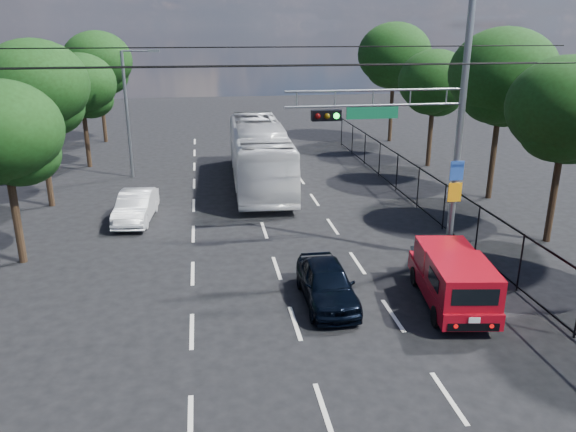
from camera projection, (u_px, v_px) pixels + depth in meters
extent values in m
plane|color=black|center=(324.00, 410.00, 12.76)|extent=(120.00, 120.00, 0.00)
cube|color=beige|center=(190.00, 424.00, 12.32)|extent=(0.12, 2.00, 0.01)
cube|color=beige|center=(192.00, 331.00, 16.06)|extent=(0.12, 2.00, 0.01)
cube|color=beige|center=(193.00, 273.00, 19.81)|extent=(0.12, 2.00, 0.01)
cube|color=beige|center=(193.00, 234.00, 23.55)|extent=(0.12, 2.00, 0.01)
cube|color=beige|center=(194.00, 205.00, 27.29)|extent=(0.12, 2.00, 0.01)
cube|color=beige|center=(194.00, 184.00, 31.03)|extent=(0.12, 2.00, 0.01)
cube|color=beige|center=(194.00, 167.00, 34.77)|extent=(0.12, 2.00, 0.01)
cube|color=beige|center=(195.00, 153.00, 38.52)|extent=(0.12, 2.00, 0.01)
cube|color=beige|center=(195.00, 142.00, 42.26)|extent=(0.12, 2.00, 0.01)
cube|color=beige|center=(324.00, 410.00, 12.76)|extent=(0.12, 2.00, 0.01)
cube|color=beige|center=(295.00, 323.00, 16.50)|extent=(0.12, 2.00, 0.01)
cube|color=beige|center=(277.00, 268.00, 20.24)|extent=(0.12, 2.00, 0.01)
cube|color=beige|center=(264.00, 230.00, 23.98)|extent=(0.12, 2.00, 0.01)
cube|color=beige|center=(255.00, 202.00, 27.72)|extent=(0.12, 2.00, 0.01)
cube|color=beige|center=(248.00, 181.00, 31.47)|extent=(0.12, 2.00, 0.01)
cube|color=beige|center=(243.00, 165.00, 35.21)|extent=(0.12, 2.00, 0.01)
cube|color=beige|center=(238.00, 151.00, 38.95)|extent=(0.12, 2.00, 0.01)
cube|color=beige|center=(235.00, 140.00, 42.69)|extent=(0.12, 2.00, 0.01)
cube|color=beige|center=(449.00, 397.00, 13.19)|extent=(0.12, 2.00, 0.01)
cube|color=beige|center=(393.00, 315.00, 16.93)|extent=(0.12, 2.00, 0.01)
cube|color=beige|center=(357.00, 263.00, 20.67)|extent=(0.12, 2.00, 0.01)
cube|color=beige|center=(333.00, 226.00, 24.42)|extent=(0.12, 2.00, 0.01)
cube|color=beige|center=(315.00, 200.00, 28.16)|extent=(0.12, 2.00, 0.01)
cube|color=beige|center=(301.00, 179.00, 31.90)|extent=(0.12, 2.00, 0.01)
cube|color=beige|center=(290.00, 163.00, 35.64)|extent=(0.12, 2.00, 0.01)
cube|color=beige|center=(281.00, 150.00, 39.38)|extent=(0.12, 2.00, 0.01)
cube|color=beige|center=(274.00, 139.00, 43.13)|extent=(0.12, 2.00, 0.01)
cylinder|color=slate|center=(459.00, 132.00, 19.65)|extent=(0.24, 0.24, 9.50)
cylinder|color=slate|center=(376.00, 90.00, 18.72)|extent=(6.20, 0.08, 0.08)
cylinder|color=slate|center=(376.00, 105.00, 18.88)|extent=(6.20, 0.08, 0.08)
cube|color=black|center=(326.00, 115.00, 18.73)|extent=(1.00, 0.28, 0.35)
sphere|color=#3F0505|center=(318.00, 116.00, 18.54)|extent=(0.20, 0.20, 0.20)
sphere|color=#4C3805|center=(327.00, 116.00, 18.59)|extent=(0.20, 0.20, 0.20)
sphere|color=#0CE533|center=(336.00, 116.00, 18.64)|extent=(0.20, 0.20, 0.20)
cube|color=#0D5D37|center=(372.00, 113.00, 18.95)|extent=(1.80, 0.05, 0.40)
cube|color=#254EAE|center=(457.00, 171.00, 19.95)|extent=(0.50, 0.04, 0.70)
cube|color=#FF9E0D|center=(455.00, 192.00, 20.21)|extent=(0.50, 0.04, 0.70)
cylinder|color=slate|center=(447.00, 96.00, 19.16)|extent=(0.05, 0.05, 0.50)
cylinder|color=slate|center=(410.00, 97.00, 18.97)|extent=(0.05, 0.05, 0.50)
cylinder|color=slate|center=(373.00, 98.00, 18.79)|extent=(0.05, 0.05, 0.50)
cylinder|color=slate|center=(335.00, 99.00, 18.60)|extent=(0.05, 0.05, 0.50)
cylinder|color=slate|center=(297.00, 99.00, 18.41)|extent=(0.05, 0.05, 0.50)
cylinder|color=slate|center=(127.00, 116.00, 31.27)|extent=(0.18, 0.18, 7.00)
cylinder|color=slate|center=(137.00, 51.00, 30.26)|extent=(1.60, 0.09, 0.09)
cube|color=slate|center=(154.00, 51.00, 30.39)|extent=(0.60, 0.22, 0.15)
cylinder|color=black|center=(284.00, 66.00, 16.05)|extent=(22.00, 0.04, 0.04)
cylinder|color=black|center=(269.00, 47.00, 19.20)|extent=(22.00, 0.04, 0.04)
cylinder|color=black|center=(265.00, 65.00, 20.82)|extent=(22.00, 0.04, 0.04)
cube|color=black|center=(437.00, 179.00, 24.46)|extent=(0.04, 34.00, 0.06)
cube|color=black|center=(433.00, 218.00, 25.04)|extent=(0.04, 34.00, 0.06)
cylinder|color=black|center=(521.00, 263.00, 18.21)|extent=(0.06, 0.06, 2.00)
cylinder|color=black|center=(477.00, 231.00, 21.02)|extent=(0.06, 0.06, 2.00)
cylinder|color=black|center=(444.00, 207.00, 23.83)|extent=(0.06, 0.06, 2.00)
cylinder|color=black|center=(418.00, 188.00, 26.63)|extent=(0.06, 0.06, 2.00)
cylinder|color=black|center=(397.00, 172.00, 29.44)|extent=(0.06, 0.06, 2.00)
cylinder|color=black|center=(380.00, 159.00, 32.25)|extent=(0.06, 0.06, 2.00)
cylinder|color=black|center=(365.00, 149.00, 35.05)|extent=(0.06, 0.06, 2.00)
cylinder|color=black|center=(352.00, 139.00, 37.86)|extent=(0.06, 0.06, 2.00)
cylinder|color=black|center=(342.00, 132.00, 40.67)|extent=(0.06, 0.06, 2.00)
cylinder|color=black|center=(554.00, 191.00, 22.12)|extent=(0.28, 0.28, 4.20)
ellipsoid|color=black|center=(567.00, 107.00, 21.06)|extent=(4.50, 4.50, 3.83)
ellipsoid|color=black|center=(568.00, 133.00, 21.74)|extent=(3.00, 3.00, 2.40)
ellipsoid|color=black|center=(558.00, 132.00, 21.11)|extent=(2.85, 2.85, 2.28)
cylinder|color=black|center=(494.00, 152.00, 27.73)|extent=(0.28, 0.28, 4.76)
ellipsoid|color=black|center=(503.00, 74.00, 26.53)|extent=(5.10, 5.10, 4.33)
ellipsoid|color=black|center=(504.00, 99.00, 27.25)|extent=(3.40, 3.40, 2.72)
ellipsoid|color=black|center=(496.00, 97.00, 26.62)|extent=(3.23, 3.23, 2.58)
cylinder|color=black|center=(430.00, 134.00, 34.34)|extent=(0.28, 0.28, 4.03)
ellipsoid|color=black|center=(435.00, 81.00, 33.32)|extent=(4.32, 4.32, 3.67)
ellipsoid|color=black|center=(437.00, 97.00, 33.98)|extent=(2.88, 2.88, 2.30)
ellipsoid|color=black|center=(429.00, 96.00, 33.36)|extent=(2.74, 2.74, 2.19)
cylinder|color=black|center=(391.00, 108.00, 41.71)|extent=(0.28, 0.28, 4.93)
ellipsoid|color=black|center=(394.00, 54.00, 40.46)|extent=(5.28, 5.28, 4.49)
ellipsoid|color=black|center=(397.00, 71.00, 41.20)|extent=(3.52, 3.52, 2.82)
ellipsoid|color=black|center=(390.00, 69.00, 40.56)|extent=(3.34, 3.34, 2.68)
cylinder|color=black|center=(16.00, 213.00, 20.17)|extent=(0.28, 0.28, 3.81)
ellipsoid|color=black|center=(2.00, 130.00, 19.20)|extent=(4.08, 4.08, 3.47)
ellipsoid|color=black|center=(21.00, 155.00, 19.85)|extent=(2.72, 2.72, 2.18)
cylinder|color=black|center=(46.00, 161.00, 26.52)|extent=(0.28, 0.28, 4.48)
ellipsoid|color=black|center=(35.00, 85.00, 25.39)|extent=(4.80, 4.80, 4.08)
ellipsoid|color=black|center=(49.00, 108.00, 26.09)|extent=(3.20, 3.20, 2.56)
ellipsoid|color=black|center=(29.00, 107.00, 25.46)|extent=(3.04, 3.04, 2.43)
cylinder|color=black|center=(86.00, 135.00, 34.15)|extent=(0.28, 0.28, 3.92)
ellipsoid|color=black|center=(80.00, 84.00, 33.16)|extent=(4.20, 4.20, 3.57)
ellipsoid|color=black|center=(90.00, 100.00, 33.82)|extent=(2.80, 2.80, 2.24)
ellipsoid|color=black|center=(75.00, 98.00, 33.19)|extent=(2.66, 2.66, 2.13)
cylinder|color=black|center=(103.00, 111.00, 41.50)|extent=(0.28, 0.28, 4.59)
ellipsoid|color=black|center=(98.00, 61.00, 40.34)|extent=(4.92, 4.92, 4.18)
ellipsoid|color=black|center=(106.00, 76.00, 41.05)|extent=(3.28, 3.28, 2.62)
ellipsoid|color=black|center=(94.00, 75.00, 40.42)|extent=(3.12, 3.12, 2.49)
cylinder|color=black|center=(416.00, 276.00, 18.87)|extent=(0.32, 0.66, 0.63)
cylinder|color=black|center=(461.00, 276.00, 18.88)|extent=(0.32, 0.66, 0.63)
cylinder|color=black|center=(437.00, 316.00, 16.23)|extent=(0.32, 0.66, 0.63)
cylinder|color=black|center=(490.00, 316.00, 16.24)|extent=(0.32, 0.66, 0.63)
cube|color=maroon|center=(451.00, 288.00, 17.48)|extent=(2.34, 4.69, 0.50)
cube|color=maroon|center=(434.00, 260.00, 19.36)|extent=(1.71, 0.73, 0.49)
cube|color=black|center=(433.00, 251.00, 19.52)|extent=(1.56, 0.58, 0.28)
cube|color=maroon|center=(444.00, 255.00, 18.24)|extent=(1.80, 1.61, 0.85)
cube|color=black|center=(449.00, 262.00, 17.59)|extent=(1.38, 0.25, 0.49)
cube|color=maroon|center=(463.00, 280.00, 16.31)|extent=(1.98, 2.51, 0.94)
cube|color=black|center=(492.00, 279.00, 16.31)|extent=(0.19, 1.07, 0.40)
cube|color=black|center=(434.00, 280.00, 16.30)|extent=(0.19, 1.07, 0.40)
cube|color=black|center=(475.00, 297.00, 15.23)|extent=(1.29, 0.23, 0.49)
cube|color=black|center=(473.00, 327.00, 15.41)|extent=(1.43, 0.28, 0.23)
cube|color=silver|center=(474.00, 320.00, 15.30)|extent=(0.31, 0.07, 0.16)
imported|color=black|center=(327.00, 283.00, 17.55)|extent=(1.57, 3.86, 1.31)
imported|color=silver|center=(259.00, 154.00, 30.47)|extent=(3.13, 12.03, 3.33)
imported|color=white|center=(136.00, 207.00, 24.95)|extent=(1.79, 4.13, 1.32)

